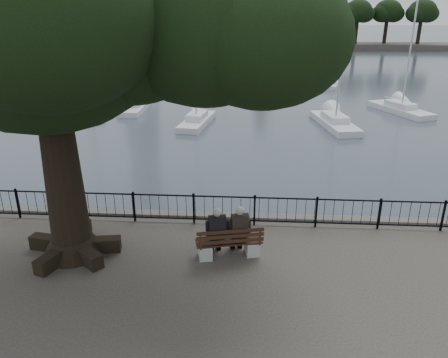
# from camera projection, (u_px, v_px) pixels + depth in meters

# --- Properties ---
(harbor) EXTENTS (260.00, 260.00, 1.20)m
(harbor) POSITION_uv_depth(u_px,v_px,m) (225.00, 230.00, 15.16)
(harbor) COLOR #4B4842
(harbor) RESTS_ON ground
(railing) EXTENTS (22.06, 0.06, 1.00)m
(railing) POSITION_uv_depth(u_px,v_px,m) (224.00, 208.00, 14.30)
(railing) COLOR black
(railing) RESTS_ON ground
(bench) EXTENTS (1.97, 0.97, 1.00)m
(bench) POSITION_uv_depth(u_px,v_px,m) (229.00, 246.00, 12.48)
(bench) COLOR gray
(bench) RESTS_ON ground
(person_left) EXTENTS (0.56, 0.85, 1.59)m
(person_left) POSITION_uv_depth(u_px,v_px,m) (217.00, 233.00, 12.39)
(person_left) COLOR black
(person_left) RESTS_ON ground
(person_right) EXTENTS (0.56, 0.85, 1.59)m
(person_right) POSITION_uv_depth(u_px,v_px,m) (239.00, 231.00, 12.48)
(person_right) COLOR black
(person_right) RESTS_ON ground
(tree) EXTENTS (12.11, 8.46, 9.89)m
(tree) POSITION_uv_depth(u_px,v_px,m) (80.00, 16.00, 10.49)
(tree) COLOR black
(tree) RESTS_ON ground
(lion_monument) EXTENTS (6.26, 6.26, 9.16)m
(lion_monument) POSITION_uv_depth(u_px,v_px,m) (263.00, 51.00, 57.91)
(lion_monument) COLOR #4B4842
(lion_monument) RESTS_ON ground
(sailboat_a) EXTENTS (3.06, 4.76, 8.19)m
(sailboat_a) POSITION_uv_depth(u_px,v_px,m) (93.00, 111.00, 33.46)
(sailboat_a) COLOR silver
(sailboat_a) RESTS_ON ground
(sailboat_b) EXTENTS (2.23, 5.55, 11.38)m
(sailboat_b) POSITION_uv_depth(u_px,v_px,m) (197.00, 120.00, 30.66)
(sailboat_b) COLOR silver
(sailboat_b) RESTS_ON ground
(sailboat_c) EXTENTS (2.75, 6.30, 10.83)m
(sailboat_c) POSITION_uv_depth(u_px,v_px,m) (334.00, 122.00, 30.16)
(sailboat_c) COLOR silver
(sailboat_c) RESTS_ON ground
(sailboat_d) EXTENTS (3.94, 6.13, 10.78)m
(sailboat_d) POSITION_uv_depth(u_px,v_px,m) (400.00, 109.00, 34.05)
(sailboat_d) COLOR silver
(sailboat_d) RESTS_ON ground
(sailboat_e) EXTENTS (1.62, 4.89, 11.40)m
(sailboat_e) POSITION_uv_depth(u_px,v_px,m) (86.00, 96.00, 38.76)
(sailboat_e) COLOR silver
(sailboat_e) RESTS_ON ground
(sailboat_f) EXTENTS (2.10, 5.54, 11.12)m
(sailboat_f) POSITION_uv_depth(u_px,v_px,m) (274.00, 82.00, 46.23)
(sailboat_f) COLOR silver
(sailboat_f) RESTS_ON ground
(sailboat_g) EXTENTS (2.40, 4.92, 9.25)m
(sailboat_g) POSITION_uv_depth(u_px,v_px,m) (331.00, 83.00, 45.49)
(sailboat_g) COLOR silver
(sailboat_g) RESTS_ON ground
(sailboat_h) EXTENTS (2.03, 4.96, 12.30)m
(sailboat_h) POSITION_uv_depth(u_px,v_px,m) (225.00, 73.00, 51.67)
(sailboat_h) COLOR silver
(sailboat_h) RESTS_ON ground
(sailboat_i) EXTENTS (1.67, 5.61, 12.49)m
(sailboat_i) POSITION_uv_depth(u_px,v_px,m) (136.00, 106.00, 34.91)
(sailboat_i) COLOR silver
(sailboat_i) RESTS_ON ground
(far_shore) EXTENTS (30.00, 8.60, 9.18)m
(far_shore) POSITION_uv_depth(u_px,v_px,m) (384.00, 28.00, 83.23)
(far_shore) COLOR #37322D
(far_shore) RESTS_ON ground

